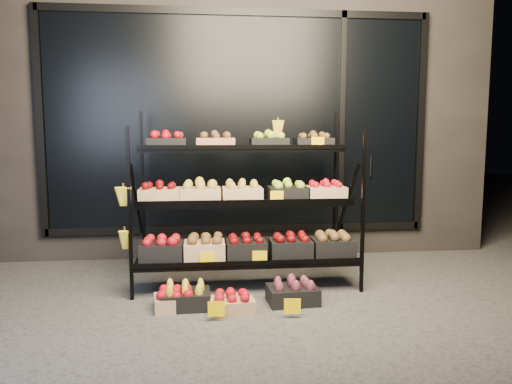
{
  "coord_description": "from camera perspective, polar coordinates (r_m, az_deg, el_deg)",
  "views": [
    {
      "loc": [
        -0.4,
        -4.1,
        1.46
      ],
      "look_at": [
        0.1,
        0.55,
        0.89
      ],
      "focal_mm": 35.0,
      "sensor_mm": 36.0,
      "label": 1
    }
  ],
  "objects": [
    {
      "name": "building",
      "position": [
        6.71,
        -2.71,
        9.45
      ],
      "size": [
        6.0,
        2.08,
        3.5
      ],
      "color": "#2D2826",
      "rests_on": "ground"
    },
    {
      "name": "floor_crate_left",
      "position": [
        4.24,
        -9.19,
        -12.01
      ],
      "size": [
        0.37,
        0.29,
        0.18
      ],
      "rotation": [
        0.0,
        0.0,
        0.13
      ],
      "color": "tan",
      "rests_on": "ground"
    },
    {
      "name": "display_rack",
      "position": [
        4.77,
        -1.4,
        -1.12
      ],
      "size": [
        2.18,
        1.02,
        1.68
      ],
      "color": "black",
      "rests_on": "ground"
    },
    {
      "name": "tag_floor_b",
      "position": [
        4.02,
        4.17,
        -13.42
      ],
      "size": [
        0.13,
        0.01,
        0.12
      ],
      "primitive_type": "cube",
      "color": "#F9C500",
      "rests_on": "ground"
    },
    {
      "name": "floor_crate_midright",
      "position": [
        4.13,
        -2.77,
        -12.47
      ],
      "size": [
        0.38,
        0.3,
        0.18
      ],
      "rotation": [
        0.0,
        0.0,
        0.15
      ],
      "color": "tan",
      "rests_on": "ground"
    },
    {
      "name": "ground",
      "position": [
        4.37,
        -0.53,
        -12.5
      ],
      "size": [
        24.0,
        24.0,
        0.0
      ],
      "primitive_type": "plane",
      "color": "#514F4C",
      "rests_on": "ground"
    },
    {
      "name": "floor_crate_right",
      "position": [
        4.34,
        4.21,
        -11.31
      ],
      "size": [
        0.44,
        0.34,
        0.21
      ],
      "rotation": [
        0.0,
        0.0,
        0.07
      ],
      "color": "black",
      "rests_on": "ground"
    },
    {
      "name": "tag_floor_a",
      "position": [
        3.96,
        -4.56,
        -13.73
      ],
      "size": [
        0.13,
        0.01,
        0.12
      ],
      "primitive_type": "cube",
      "color": "#F9C500",
      "rests_on": "ground"
    },
    {
      "name": "floor_crate_midleft",
      "position": [
        4.26,
        -8.08,
        -11.74
      ],
      "size": [
        0.42,
        0.32,
        0.2
      ],
      "rotation": [
        0.0,
        0.0,
        0.03
      ],
      "color": "black",
      "rests_on": "ground"
    }
  ]
}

